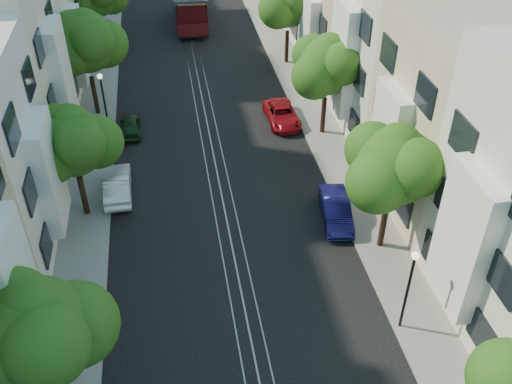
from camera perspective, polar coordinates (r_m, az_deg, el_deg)
name	(u,v)px	position (r m, az deg, el deg)	size (l,w,h in m)	color
ground	(200,86)	(43.12, -5.65, 10.46)	(200.00, 200.00, 0.00)	black
sidewalk_east	(295,79)	(44.08, 3.94, 11.26)	(2.50, 80.00, 0.12)	gray
sidewalk_west	(100,93)	(43.31, -15.37, 9.50)	(2.50, 80.00, 0.12)	gray
rail_left	(192,87)	(43.09, -6.39, 10.40)	(0.06, 80.00, 0.02)	gray
rail_slot	(200,86)	(43.11, -5.65, 10.47)	(0.06, 80.00, 0.02)	gray
rail_right	(207,86)	(43.15, -4.91, 10.54)	(0.06, 80.00, 0.02)	gray
lane_line	(200,86)	(43.12, -5.65, 10.46)	(0.08, 80.00, 0.01)	tan
townhouses_east	(362,8)	(43.34, 10.52, 17.62)	(7.75, 72.00, 12.00)	beige
townhouses_west	(15,30)	(42.07, -22.94, 14.66)	(7.75, 72.00, 11.76)	silver
tree_e_b	(395,167)	(26.09, 13.71, 2.41)	(4.93, 4.08, 6.68)	black
tree_e_c	(328,67)	(35.16, 7.24, 12.31)	(4.84, 3.99, 6.52)	black
tree_e_d	(289,2)	(44.97, 3.34, 18.42)	(5.01, 4.16, 6.85)	black
tree_w_a	(38,335)	(19.65, -20.96, -13.21)	(4.93, 4.08, 6.68)	black
tree_w_b	(73,144)	(29.02, -17.83, 4.62)	(4.72, 3.87, 6.27)	black
tree_w_c	(86,43)	(38.53, -16.64, 14.08)	(5.13, 4.28, 7.09)	black
lamp_east	(410,280)	(23.46, 15.15, -8.46)	(0.32, 0.32, 4.16)	black
lamp_west	(103,95)	(36.63, -15.04, 9.30)	(0.32, 0.32, 4.16)	black
cable_car	(191,0)	(54.55, -6.54, 18.52)	(3.32, 9.30, 3.52)	black
parked_car_e_mid	(336,210)	(29.75, 8.00, -1.77)	(1.37, 3.92, 1.29)	#0E0D41
parked_car_e_far	(282,115)	(38.02, 2.61, 7.75)	(1.91, 4.14, 1.15)	maroon
parked_car_w_mid	(117,185)	(32.11, -13.69, 0.73)	(1.40, 4.02, 1.32)	silver
parked_car_w_far	(130,126)	(37.68, -12.45, 6.50)	(1.26, 3.13, 1.07)	#143316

